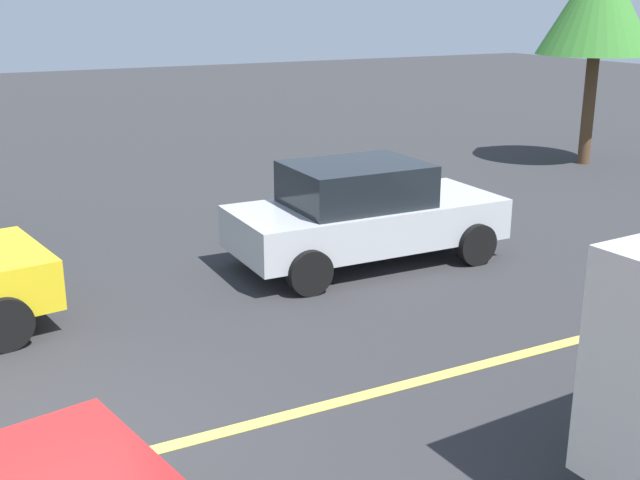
{
  "coord_description": "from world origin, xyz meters",
  "views": [
    {
      "loc": [
        -0.32,
        -6.17,
        3.88
      ],
      "look_at": [
        3.31,
        0.77,
        1.47
      ],
      "focal_mm": 44.22,
      "sensor_mm": 36.0,
      "label": 1
    }
  ],
  "objects": [
    {
      "name": "lane_marking_centre",
      "position": [
        3.0,
        0.0,
        0.01
      ],
      "size": [
        28.0,
        0.16,
        0.01
      ],
      "primitive_type": "cube",
      "color": "#E0D14C"
    },
    {
      "name": "tree_right_verge",
      "position": [
        14.22,
        7.67,
        3.78
      ],
      "size": [
        2.71,
        2.71,
        5.02
      ],
      "color": "#513823",
      "rests_on": "ground_plane"
    },
    {
      "name": "car_silver_mid_road",
      "position": [
        5.59,
        3.68,
        0.78
      ],
      "size": [
        4.15,
        1.97,
        1.55
      ],
      "color": "#B7BABF",
      "rests_on": "ground_plane"
    }
  ]
}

